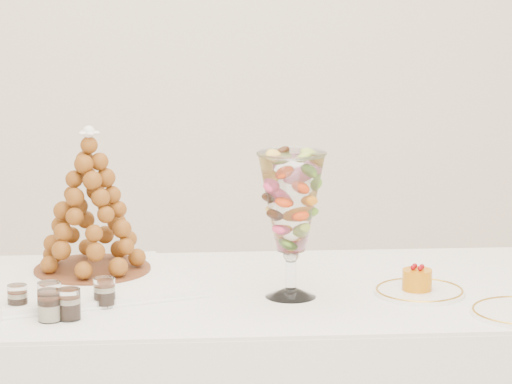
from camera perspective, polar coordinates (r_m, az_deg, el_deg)
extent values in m
cube|color=white|center=(3.06, -2.23, -4.71)|extent=(1.93, 0.81, 0.01)
cube|color=white|center=(3.11, -8.59, -4.28)|extent=(0.65, 0.56, 0.02)
cylinder|color=white|center=(3.00, 1.65, -4.75)|extent=(0.13, 0.13, 0.02)
cylinder|color=white|center=(2.98, 1.65, -3.75)|extent=(0.03, 0.03, 0.09)
sphere|color=white|center=(2.97, 1.66, -2.94)|extent=(0.04, 0.04, 0.04)
cylinder|color=white|center=(3.05, 7.70, -4.68)|extent=(0.22, 0.22, 0.01)
cylinder|color=white|center=(2.93, -11.16, -4.93)|extent=(0.06, 0.06, 0.06)
cylinder|color=white|center=(2.89, -9.69, -4.94)|extent=(0.07, 0.07, 0.08)
cylinder|color=white|center=(2.93, -7.14, -4.71)|extent=(0.06, 0.06, 0.07)
cylinder|color=white|center=(2.84, -9.70, -5.29)|extent=(0.07, 0.07, 0.07)
cylinder|color=white|center=(2.84, -8.79, -5.24)|extent=(0.07, 0.07, 0.07)
cylinder|color=brown|center=(3.19, -7.70, -3.60)|extent=(0.30, 0.30, 0.01)
cone|color=brown|center=(3.15, -7.79, -0.35)|extent=(0.30, 0.30, 0.36)
sphere|color=white|center=(3.12, -7.88, 2.74)|extent=(0.04, 0.04, 0.04)
cylinder|color=#CE7509|center=(3.04, 7.59, -4.11)|extent=(0.07, 0.07, 0.05)
sphere|color=maroon|center=(3.04, 7.82, -3.49)|extent=(0.01, 0.01, 0.01)
sphere|color=maroon|center=(3.04, 7.48, -3.46)|extent=(0.01, 0.01, 0.01)
sphere|color=maroon|center=(3.02, 7.39, -3.55)|extent=(0.01, 0.01, 0.01)
sphere|color=maroon|center=(3.02, 7.73, -3.58)|extent=(0.01, 0.01, 0.01)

